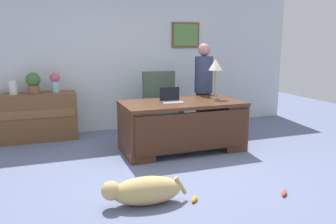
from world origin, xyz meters
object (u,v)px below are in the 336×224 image
object	(u,v)px
vase_empty	(13,88)
potted_plant	(33,82)
dog_lying	(143,191)
desk_lamp	(216,67)
desk	(183,124)
person_standing	(203,89)
credenza	(37,117)
dog_toy_bone	(194,199)
vase_with_flowers	(55,81)
armchair	(162,107)
dog_toy_plush	(284,193)
laptop	(171,99)

from	to	relation	value
vase_empty	potted_plant	xyz separation A→B (m)	(0.32, 0.00, 0.08)
dog_lying	potted_plant	bearing A→B (deg)	109.46
dog_lying	desk_lamp	size ratio (longest dim) A/B	1.43
desk	person_standing	world-z (taller)	person_standing
desk	person_standing	bearing A→B (deg)	44.83
credenza	desk_lamp	bearing A→B (deg)	-24.68
desk	credenza	world-z (taller)	credenza
credenza	person_standing	distance (m)	2.95
desk_lamp	dog_toy_bone	distance (m)	2.53
person_standing	desk_lamp	bearing A→B (deg)	-95.44
person_standing	dog_lying	size ratio (longest dim) A/B	1.81
credenza	vase_with_flowers	size ratio (longest dim) A/B	3.79
desk	armchair	distance (m)	1.02
dog_toy_bone	armchair	bearing A→B (deg)	78.25
vase_with_flowers	vase_empty	bearing A→B (deg)	180.00
potted_plant	dog_toy_plush	size ratio (longest dim) A/B	2.22
desk	potted_plant	size ratio (longest dim) A/B	5.19
person_standing	dog_toy_bone	size ratio (longest dim) A/B	11.34
dog_lying	vase_empty	bearing A→B (deg)	114.70
person_standing	desk_lamp	size ratio (longest dim) A/B	2.59
credenza	potted_plant	bearing A→B (deg)	175.82
credenza	dog_lying	world-z (taller)	credenza
laptop	vase_empty	distance (m)	2.68
armchair	dog_lying	size ratio (longest dim) A/B	1.26
desk	person_standing	size ratio (longest dim) A/B	1.12
credenza	desk_lamp	size ratio (longest dim) A/B	2.06
person_standing	laptop	distance (m)	1.06
dog_toy_plush	person_standing	bearing A→B (deg)	84.96
person_standing	vase_empty	xyz separation A→B (m)	(-3.15, 0.74, 0.08)
desk	dog_toy_bone	size ratio (longest dim) A/B	12.76
laptop	vase_empty	size ratio (longest dim) A/B	1.39
credenza	dog_toy_bone	world-z (taller)	credenza
potted_plant	dog_toy_plush	bearing A→B (deg)	-51.89
credenza	armchair	size ratio (longest dim) A/B	1.14
credenza	laptop	xyz separation A→B (m)	(1.96, -1.37, 0.42)
vase_with_flowers	dog_toy_bone	size ratio (longest dim) A/B	2.37
potted_plant	desk_lamp	bearing A→B (deg)	-24.57
dog_lying	vase_with_flowers	bearing A→B (deg)	103.26
vase_empty	dog_lying	bearing A→B (deg)	-65.30
vase_with_flowers	desk_lamp	bearing A→B (deg)	-27.63
armchair	laptop	size ratio (longest dim) A/B	3.61
desk	dog_lying	bearing A→B (deg)	-124.70
dog_toy_bone	credenza	bearing A→B (deg)	116.88
dog_lying	dog_toy_plush	size ratio (longest dim) A/B	5.64
potted_plant	person_standing	bearing A→B (deg)	-14.64
person_standing	vase_with_flowers	distance (m)	2.59
desk	dog_toy_bone	bearing A→B (deg)	-108.23
armchair	potted_plant	size ratio (longest dim) A/B	3.21
person_standing	vase_empty	distance (m)	3.24
vase_with_flowers	laptop	bearing A→B (deg)	-40.15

